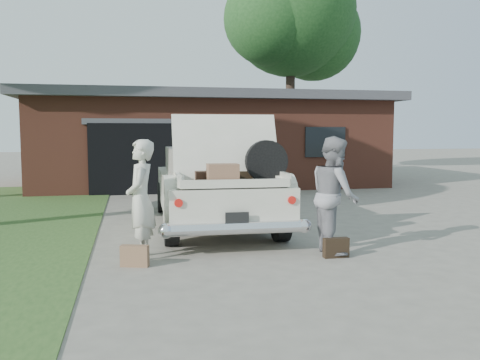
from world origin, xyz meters
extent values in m
plane|color=gray|center=(0.00, 0.00, 0.00)|extent=(90.00, 90.00, 0.00)
cube|color=brown|center=(1.00, 11.50, 1.50)|extent=(12.00, 7.00, 3.00)
cube|color=#4C4C51|center=(1.00, 11.50, 3.15)|extent=(12.80, 7.80, 0.30)
cube|color=black|center=(-1.50, 8.05, 1.10)|extent=(3.20, 0.30, 2.20)
cube|color=#4C4C51|center=(-1.50, 7.98, 2.25)|extent=(3.50, 0.12, 0.18)
cube|color=black|center=(4.50, 7.98, 1.60)|extent=(1.40, 0.08, 1.00)
cylinder|color=#38281E|center=(5.81, 15.88, 3.07)|extent=(0.44, 0.44, 6.14)
sphere|color=#295724|center=(5.81, 15.88, 7.68)|extent=(6.18, 6.18, 6.18)
sphere|color=#295724|center=(7.20, 16.50, 6.80)|extent=(4.63, 4.63, 4.63)
sphere|color=#295724|center=(4.58, 15.11, 7.13)|extent=(4.32, 4.32, 4.32)
cube|color=silver|center=(-0.19, 2.44, 0.68)|extent=(2.21, 5.51, 0.71)
cube|color=#AFA59A|center=(-0.18, 2.77, 1.31)|extent=(1.86, 2.23, 0.57)
cube|color=black|center=(-0.15, 3.81, 1.29)|extent=(1.69, 0.13, 0.48)
cube|color=black|center=(-0.20, 1.73, 1.29)|extent=(1.69, 0.13, 0.48)
cylinder|color=black|center=(-1.19, 0.61, 0.36)|extent=(0.26, 0.73, 0.72)
cylinder|color=black|center=(0.73, 0.56, 0.36)|extent=(0.26, 0.73, 0.72)
cylinder|color=black|center=(-1.10, 4.32, 0.36)|extent=(0.26, 0.73, 0.72)
cylinder|color=black|center=(0.82, 4.28, 0.36)|extent=(0.26, 0.73, 0.72)
cylinder|color=silver|center=(-0.25, -0.34, 0.44)|extent=(2.24, 0.25, 0.20)
cylinder|color=#A5140F|center=(-1.15, -0.24, 0.85)|extent=(0.13, 0.11, 0.13)
cylinder|color=#A5140F|center=(0.64, -0.29, 0.85)|extent=(0.13, 0.11, 0.13)
cube|color=black|center=(-0.25, -0.36, 0.60)|extent=(0.37, 0.03, 0.19)
cube|color=black|center=(-0.24, 0.37, 1.06)|extent=(1.72, 1.24, 0.04)
cube|color=silver|center=(-1.11, 0.39, 1.17)|extent=(0.10, 1.20, 0.20)
cube|color=silver|center=(0.64, 0.35, 1.17)|extent=(0.10, 1.20, 0.20)
cube|color=silver|center=(-0.25, -0.23, 1.12)|extent=(1.75, 0.11, 0.13)
cube|color=silver|center=(-0.23, 0.72, 1.66)|extent=(1.85, 0.59, 1.17)
cube|color=#41271C|center=(-0.50, 0.43, 1.18)|extent=(0.62, 0.41, 0.20)
cube|color=#8F6349|center=(-0.41, 0.00, 1.25)|extent=(0.50, 0.33, 0.34)
cube|color=black|center=(-0.11, 0.61, 1.17)|extent=(0.59, 0.39, 0.18)
cylinder|color=black|center=(0.39, 0.30, 1.44)|extent=(0.72, 0.19, 0.71)
imported|color=beige|center=(-1.71, -0.18, 0.91)|extent=(0.51, 0.71, 1.82)
imported|color=gray|center=(1.32, -0.43, 0.93)|extent=(0.80, 0.98, 1.86)
cube|color=#886245|center=(-1.82, -0.65, 0.15)|extent=(0.42, 0.24, 0.31)
cube|color=black|center=(1.22, -0.76, 0.15)|extent=(0.40, 0.13, 0.31)
camera|label=1|loc=(-1.86, -7.95, 1.93)|focal=38.00mm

